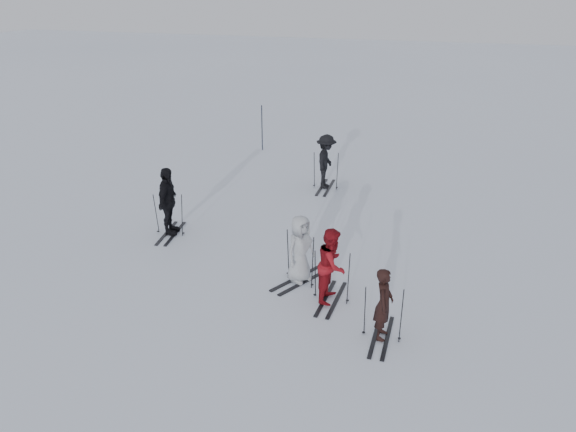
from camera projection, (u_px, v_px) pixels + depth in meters
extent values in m
plane|color=silver|center=(276.00, 267.00, 14.31)|extent=(120.00, 120.00, 0.00)
imported|color=black|center=(384.00, 305.00, 11.17)|extent=(0.38, 0.57, 1.54)
imported|color=maroon|center=(332.00, 266.00, 12.49)|extent=(0.67, 0.85, 1.73)
imported|color=#A5AAAE|center=(300.00, 250.00, 13.31)|extent=(0.84, 0.97, 1.67)
imported|color=black|center=(168.00, 202.00, 15.78)|extent=(0.65, 1.21, 1.95)
imported|color=black|center=(326.00, 162.00, 19.37)|extent=(0.76, 1.25, 1.88)
cylinder|color=black|center=(262.00, 128.00, 23.81)|extent=(0.05, 0.05, 1.93)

